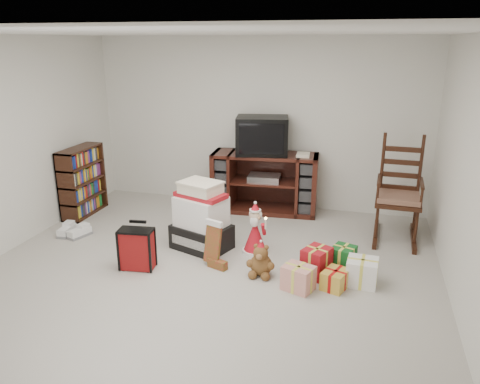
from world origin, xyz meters
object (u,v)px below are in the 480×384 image
object	(u,v)px
tv_stand	(265,182)
gift_cluster	(333,270)
bookshelf	(82,182)
teddy_bear	(261,262)
gift_pile	(201,220)
santa_figurine	(255,234)
mrs_claus_figurine	(203,227)
red_suitcase	(137,249)
crt_television	(262,135)
sneaker_pair	(73,232)
rocking_chair	(398,202)

from	to	relation	value
tv_stand	gift_cluster	world-z (taller)	tv_stand
bookshelf	teddy_bear	xyz separation A→B (m)	(2.93, -1.17, -0.32)
gift_pile	santa_figurine	bearing A→B (deg)	23.38
mrs_claus_figurine	teddy_bear	bearing A→B (deg)	-33.87
red_suitcase	crt_television	distance (m)	2.53
bookshelf	sneaker_pair	distance (m)	0.94
mrs_claus_figurine	sneaker_pair	world-z (taller)	mrs_claus_figurine
bookshelf	santa_figurine	size ratio (longest dim) A/B	1.56
bookshelf	gift_cluster	xyz separation A→B (m)	(3.69, -1.11, -0.34)
teddy_bear	mrs_claus_figurine	bearing A→B (deg)	146.13
tv_stand	bookshelf	bearing A→B (deg)	-166.34
crt_television	gift_cluster	bearing A→B (deg)	-68.63
red_suitcase	crt_television	bearing A→B (deg)	60.12
rocking_chair	red_suitcase	bearing A→B (deg)	-146.24
tv_stand	red_suitcase	xyz separation A→B (m)	(-0.95, -2.21, -0.20)
red_suitcase	mrs_claus_figurine	xyz separation A→B (m)	(0.49, 0.80, -0.00)
tv_stand	teddy_bear	size ratio (longest dim) A/B	4.38
teddy_bear	crt_television	xyz separation A→B (m)	(-0.46, 1.98, 0.98)
rocking_chair	gift_cluster	world-z (taller)	rocking_chair
teddy_bear	gift_cluster	size ratio (longest dim) A/B	0.39
red_suitcase	sneaker_pair	distance (m)	1.40
mrs_claus_figurine	gift_cluster	xyz separation A→B (m)	(1.64, -0.52, -0.09)
gift_pile	gift_cluster	distance (m)	1.69
bookshelf	gift_pile	distance (m)	2.18
santa_figurine	mrs_claus_figurine	bearing A→B (deg)	176.20
santa_figurine	gift_cluster	size ratio (longest dim) A/B	0.69
sneaker_pair	bookshelf	bearing A→B (deg)	115.82
red_suitcase	santa_figurine	bearing A→B (deg)	25.55
bookshelf	tv_stand	bearing A→B (deg)	18.10
gift_pile	red_suitcase	world-z (taller)	gift_pile
red_suitcase	mrs_claus_figurine	world-z (taller)	mrs_claus_figurine
rocking_chair	red_suitcase	xyz separation A→B (m)	(-2.79, -1.72, -0.23)
rocking_chair	santa_figurine	bearing A→B (deg)	-147.27
teddy_bear	sneaker_pair	bearing A→B (deg)	171.27
sneaker_pair	teddy_bear	bearing A→B (deg)	-5.38
teddy_bear	sneaker_pair	distance (m)	2.64
santa_figurine	gift_cluster	xyz separation A→B (m)	(0.96, -0.48, -0.10)
sneaker_pair	crt_television	distance (m)	2.88
tv_stand	rocking_chair	bearing A→B (deg)	-19.30
gift_pile	mrs_claus_figurine	xyz separation A→B (m)	(-0.02, 0.09, -0.13)
gift_pile	santa_figurine	xyz separation A→B (m)	(0.66, 0.05, -0.12)
bookshelf	gift_cluster	bearing A→B (deg)	-16.75
sneaker_pair	mrs_claus_figurine	bearing A→B (deg)	9.43
santa_figurine	crt_television	world-z (taller)	crt_television
gift_pile	crt_television	world-z (taller)	crt_television
gift_cluster	red_suitcase	bearing A→B (deg)	-172.58
gift_cluster	santa_figurine	bearing A→B (deg)	153.63
tv_stand	crt_television	bearing A→B (deg)	-160.47
rocking_chair	crt_television	distance (m)	2.06
teddy_bear	santa_figurine	bearing A→B (deg)	110.27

